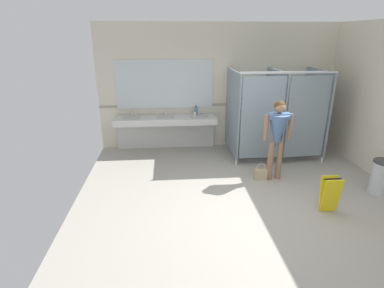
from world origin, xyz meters
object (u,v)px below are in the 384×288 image
person_standing (278,132)px  paper_cup (195,115)px  trash_bin (383,177)px  handbag (261,174)px  wet_floor_sign (330,194)px  soap_dispenser (196,111)px

person_standing → paper_cup: (-1.40, 1.67, -0.07)m
trash_bin → handbag: size_ratio=1.84×
paper_cup → person_standing: bearing=-50.1°
person_standing → trash_bin: bearing=-22.6°
paper_cup → wet_floor_sign: paper_cup is taller
trash_bin → paper_cup: size_ratio=5.76×
trash_bin → soap_dispenser: soap_dispenser is taller
handbag → paper_cup: (-1.14, 1.67, 0.79)m
handbag → soap_dispenser: soap_dispenser is taller
trash_bin → soap_dispenser: size_ratio=2.82×
person_standing → handbag: 0.90m
trash_bin → wet_floor_sign: trash_bin is taller
trash_bin → handbag: bearing=160.1°
handbag → wet_floor_sign: bearing=-58.8°
trash_bin → person_standing: 1.97m
paper_cup → trash_bin: bearing=-37.4°
person_standing → handbag: size_ratio=4.65×
wet_floor_sign → handbag: bearing=121.2°
handbag → person_standing: bearing=0.2°
trash_bin → paper_cup: bearing=142.6°
trash_bin → person_standing: bearing=157.4°
person_standing → wet_floor_sign: (0.48, -1.22, -0.67)m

